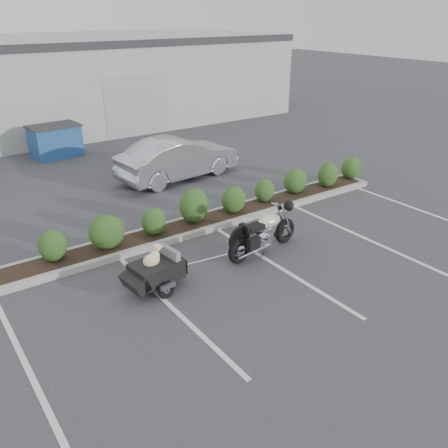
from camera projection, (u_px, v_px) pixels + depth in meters
ground at (218, 271)px, 10.27m from camera, size 90.00×90.00×0.00m
planter_kerb at (202, 223)px, 12.40m from camera, size 12.00×1.00×0.15m
building at (10, 84)px, 22.06m from camera, size 26.00×10.00×4.00m
motorcycle at (264, 233)px, 10.88m from camera, size 2.15×0.80×1.24m
pet_trailer at (156, 270)px, 9.45m from camera, size 1.73×0.98×1.02m
sedan at (178, 158)px, 15.66m from camera, size 4.29×1.86×1.37m
dumpster at (55, 141)px, 18.07m from camera, size 1.91×1.38×1.20m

